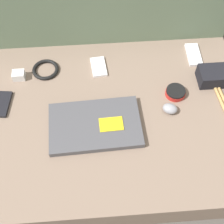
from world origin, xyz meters
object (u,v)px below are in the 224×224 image
(camera_pouch, at_px, (215,76))
(charger_brick, at_px, (19,75))
(phone_silver, at_px, (194,55))
(phone_black, at_px, (1,104))
(speaker_puck, at_px, (175,92))
(laptop, at_px, (95,125))
(computer_mouse, at_px, (170,108))
(phone_small, at_px, (99,67))

(camera_pouch, height_order, charger_brick, camera_pouch)
(phone_silver, xyz_separation_m, charger_brick, (-0.77, -0.07, 0.01))
(phone_black, xyz_separation_m, charger_brick, (0.06, 0.14, 0.01))
(speaker_puck, bearing_deg, laptop, -158.74)
(speaker_puck, distance_m, camera_pouch, 0.18)
(laptop, height_order, computer_mouse, computer_mouse)
(camera_pouch, bearing_deg, phone_small, 167.32)
(laptop, distance_m, phone_silver, 0.57)
(phone_black, relative_size, camera_pouch, 0.96)
(phone_silver, distance_m, phone_black, 0.86)
(laptop, distance_m, computer_mouse, 0.30)
(computer_mouse, distance_m, phone_small, 0.36)
(speaker_puck, xyz_separation_m, camera_pouch, (0.17, 0.06, 0.02))
(camera_pouch, xyz_separation_m, charger_brick, (-0.82, 0.08, -0.01))
(computer_mouse, height_order, phone_silver, computer_mouse)
(laptop, distance_m, phone_small, 0.30)
(camera_pouch, distance_m, charger_brick, 0.82)
(computer_mouse, distance_m, phone_black, 0.67)
(computer_mouse, distance_m, speaker_puck, 0.09)
(phone_small, bearing_deg, charger_brick, -179.93)
(laptop, relative_size, phone_black, 2.77)
(computer_mouse, relative_size, charger_brick, 1.43)
(computer_mouse, relative_size, phone_silver, 0.55)
(speaker_puck, relative_size, phone_black, 0.63)
(computer_mouse, relative_size, camera_pouch, 0.54)
(camera_pouch, bearing_deg, speaker_puck, -160.95)
(phone_small, relative_size, camera_pouch, 0.84)
(phone_black, bearing_deg, phone_silver, 20.86)
(speaker_puck, relative_size, phone_small, 0.72)
(laptop, xyz_separation_m, computer_mouse, (0.30, 0.05, 0.01))
(computer_mouse, bearing_deg, camera_pouch, 56.46)
(computer_mouse, distance_m, camera_pouch, 0.25)
(computer_mouse, bearing_deg, charger_brick, -175.73)
(computer_mouse, xyz_separation_m, phone_small, (-0.27, 0.25, -0.01))
(camera_pouch, bearing_deg, laptop, -159.49)
(phone_small, bearing_deg, camera_pouch, -18.12)
(laptop, height_order, phone_black, laptop)
(phone_silver, height_order, phone_small, phone_silver)
(charger_brick, bearing_deg, camera_pouch, -5.25)
(laptop, bearing_deg, computer_mouse, 7.95)
(laptop, height_order, speaker_puck, same)
(computer_mouse, relative_size, phone_small, 0.64)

